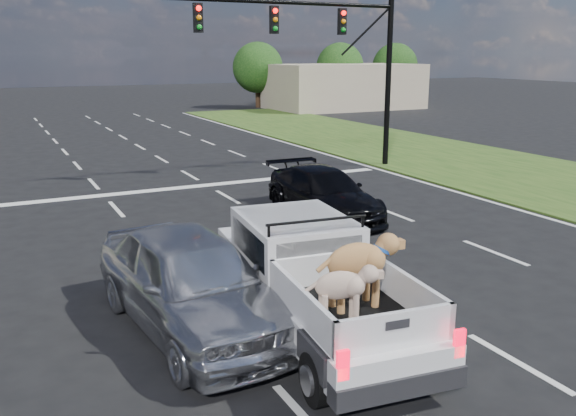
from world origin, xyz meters
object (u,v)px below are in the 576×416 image
Objects in this scene: pickup_truck at (318,280)px; black_coupe at (323,193)px; traffic_signal at (337,46)px; silver_sedan at (192,281)px.

black_coupe is at bearing 65.88° from pickup_truck.
silver_sedan is (-9.40, -11.22, -3.88)m from traffic_signal.
pickup_truck is 7.32m from black_coupe.
black_coupe is at bearing -123.31° from traffic_signal.
pickup_truck is 1.07× the size of silver_sedan.
silver_sedan is at bearing -133.92° from black_coupe.
pickup_truck reaches higher than black_coupe.
pickup_truck reaches higher than silver_sedan.
black_coupe is at bearing 38.15° from silver_sedan.
traffic_signal reaches higher than pickup_truck.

